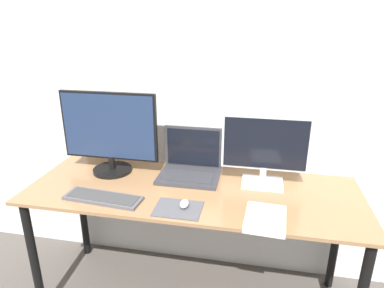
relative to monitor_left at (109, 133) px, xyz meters
The scene contains 9 objects.
wall_back 0.63m from the monitor_left, 27.11° to the left, with size 7.00×0.05×2.50m.
desk 0.62m from the monitor_left, 13.97° to the right, with size 1.76×0.64×0.74m.
monitor_left is the anchor object (origin of this frame).
monitor_right 0.87m from the monitor_left, ahead, with size 0.46×0.15×0.39m.
laptop 0.50m from the monitor_left, ahead, with size 0.34×0.26×0.27m.
keyboard 0.41m from the monitor_left, 74.43° to the right, with size 0.41×0.16×0.02m.
mousepad 0.64m from the monitor_left, 35.23° to the right, with size 0.22×0.17×0.00m.
mouse 0.64m from the monitor_left, 32.46° to the right, with size 0.04×0.07×0.03m.
book 0.99m from the monitor_left, 22.53° to the right, with size 0.19×0.23×0.03m.
Camera 1 is at (0.32, -1.27, 1.60)m, focal length 32.00 mm.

